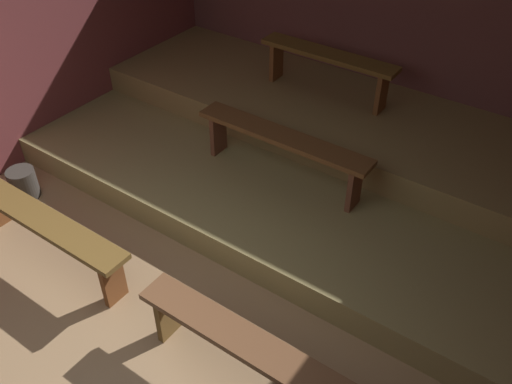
# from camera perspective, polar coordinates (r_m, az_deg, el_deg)

# --- Properties ---
(ground) EXTENTS (5.80, 5.23, 0.08)m
(ground) POSITION_cam_1_polar(r_m,az_deg,el_deg) (5.24, -0.52, -2.75)
(ground) COLOR #8F6F4E
(wall_back) EXTENTS (5.80, 0.06, 2.59)m
(wall_back) POSITION_cam_1_polar(r_m,az_deg,el_deg) (6.27, 12.06, 18.01)
(wall_back) COLOR brown
(wall_back) RESTS_ON ground
(wall_left) EXTENTS (0.06, 5.23, 2.59)m
(wall_left) POSITION_cam_1_polar(r_m,az_deg,el_deg) (6.17, -20.91, 16.03)
(wall_left) COLOR brown
(wall_left) RESTS_ON ground
(platform_lower) EXTENTS (5.00, 2.89, 0.28)m
(platform_lower) POSITION_cam_1_polar(r_m,az_deg,el_deg) (5.63, 4.02, 2.84)
(platform_lower) COLOR olive
(platform_lower) RESTS_ON ground
(platform_middle) EXTENTS (5.00, 1.56, 0.28)m
(platform_middle) POSITION_cam_1_polar(r_m,az_deg,el_deg) (5.97, 7.55, 8.03)
(platform_middle) COLOR olive
(platform_middle) RESTS_ON platform_lower
(bench_floor_left) EXTENTS (1.78, 0.26, 0.48)m
(bench_floor_left) POSITION_cam_1_polar(r_m,az_deg,el_deg) (4.85, -21.10, -3.34)
(bench_floor_left) COLOR brown
(bench_floor_left) RESTS_ON ground
(bench_floor_right) EXTENTS (1.78, 0.26, 0.48)m
(bench_floor_right) POSITION_cam_1_polar(r_m,az_deg,el_deg) (3.72, -0.34, -16.28)
(bench_floor_right) COLOR brown
(bench_floor_right) RESTS_ON ground
(bench_lower_center) EXTENTS (1.74, 0.26, 0.48)m
(bench_lower_center) POSITION_cam_1_polar(r_m,az_deg,el_deg) (5.01, 2.75, 5.07)
(bench_lower_center) COLOR brown
(bench_lower_center) RESTS_ON platform_lower
(bench_middle_center) EXTENTS (1.51, 0.26, 0.48)m
(bench_middle_center) POSITION_cam_1_polar(r_m,az_deg,el_deg) (5.89, 7.46, 13.27)
(bench_middle_center) COLOR brown
(bench_middle_center) RESTS_ON platform_middle
(pail_floor) EXTENTS (0.27, 0.27, 0.30)m
(pail_floor) POSITION_cam_1_polar(r_m,az_deg,el_deg) (5.81, -22.99, 0.82)
(pail_floor) COLOR #332D28
(pail_floor) RESTS_ON ground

